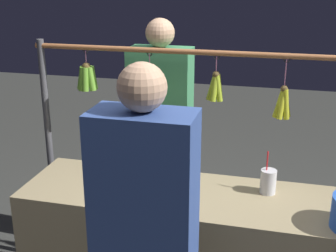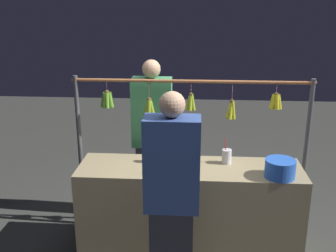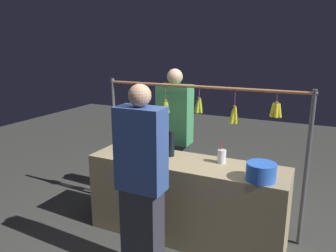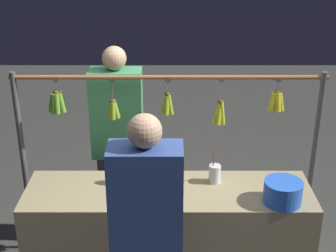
{
  "view_description": "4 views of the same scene",
  "coord_description": "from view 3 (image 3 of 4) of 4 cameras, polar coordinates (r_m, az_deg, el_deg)",
  "views": [
    {
      "loc": [
        -0.37,
        2.25,
        2.03
      ],
      "look_at": [
        0.2,
        0.0,
        1.23
      ],
      "focal_mm": 49.36,
      "sensor_mm": 36.0,
      "label": 1
    },
    {
      "loc": [
        -0.04,
        3.41,
        2.33
      ],
      "look_at": [
        0.2,
        0.0,
        1.24
      ],
      "focal_mm": 43.33,
      "sensor_mm": 36.0,
      "label": 2
    },
    {
      "loc": [
        -1.19,
        2.93,
        2.02
      ],
      "look_at": [
        0.21,
        0.0,
        1.2
      ],
      "focal_mm": 35.07,
      "sensor_mm": 36.0,
      "label": 3
    },
    {
      "loc": [
        -0.0,
        3.04,
        2.66
      ],
      "look_at": [
        0.0,
        0.0,
        1.34
      ],
      "focal_mm": 52.97,
      "sensor_mm": 36.0,
      "label": 4
    }
  ],
  "objects": [
    {
      "name": "display_rack",
      "position": [
        3.61,
        4.97,
        0.36
      ],
      "size": [
        2.3,
        0.13,
        1.61
      ],
      "color": "#4C4C51",
      "rests_on": "ground"
    },
    {
      "name": "ground_plane",
      "position": [
        3.75,
        3.0,
        -18.43
      ],
      "size": [
        12.0,
        12.0,
        0.0
      ],
      "primitive_type": "plane",
      "color": "#3A3B37"
    },
    {
      "name": "market_counter",
      "position": [
        3.54,
        3.09,
        -12.62
      ],
      "size": [
        2.04,
        0.57,
        0.85
      ],
      "primitive_type": "cube",
      "color": "tan",
      "rests_on": "ground"
    },
    {
      "name": "water_bottle",
      "position": [
        3.48,
        0.52,
        -3.2
      ],
      "size": [
        0.07,
        0.07,
        0.27
      ],
      "color": "black",
      "rests_on": "market_counter"
    },
    {
      "name": "drink_cup",
      "position": [
        3.35,
        9.31,
        -5.23
      ],
      "size": [
        0.09,
        0.09,
        0.24
      ],
      "color": "silver",
      "rests_on": "market_counter"
    },
    {
      "name": "customer_person",
      "position": [
        2.84,
        -4.6,
        -10.26
      ],
      "size": [
        0.41,
        0.22,
        1.71
      ],
      "color": "#2D2D38",
      "rests_on": "ground"
    },
    {
      "name": "vendor_person",
      "position": [
        4.07,
        1.14,
        -2.45
      ],
      "size": [
        0.41,
        0.22,
        1.73
      ],
      "color": "#2D2D38",
      "rests_on": "ground"
    },
    {
      "name": "blue_bucket",
      "position": [
        3.0,
        15.87,
        -7.67
      ],
      "size": [
        0.26,
        0.26,
        0.16
      ],
      "primitive_type": "cylinder",
      "color": "blue",
      "rests_on": "market_counter"
    }
  ]
}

